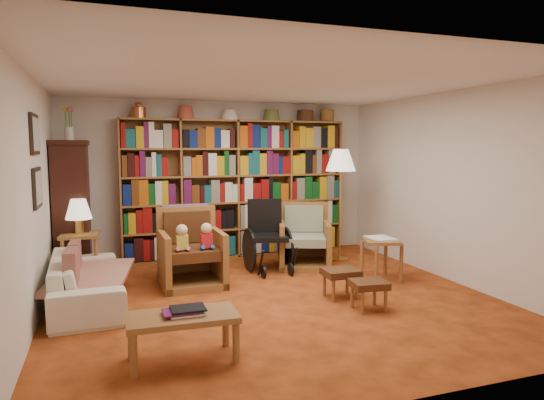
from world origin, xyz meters
name	(u,v)px	position (x,y,z in m)	size (l,w,h in m)	color
floor	(272,298)	(0.00, 0.00, 0.00)	(5.00, 5.00, 0.00)	#BA4E1C
ceiling	(272,82)	(0.00, 0.00, 2.50)	(5.00, 5.00, 0.00)	white
wall_back	(222,179)	(0.00, 2.50, 1.25)	(5.00, 5.00, 0.00)	silver
wall_front	(396,226)	(0.00, -2.50, 1.25)	(5.00, 5.00, 0.00)	silver
wall_left	(32,200)	(-2.50, 0.00, 1.25)	(5.00, 5.00, 0.00)	silver
wall_right	(451,187)	(2.50, 0.00, 1.25)	(5.00, 5.00, 0.00)	silver
bookshelf	(237,184)	(0.20, 2.33, 1.17)	(3.60, 0.30, 2.42)	olive
curio_cabinet	(72,206)	(-2.25, 2.00, 0.95)	(0.50, 0.95, 2.40)	black
framed_pictures	(36,161)	(-2.48, 0.30, 1.62)	(0.03, 0.52, 0.97)	black
sofa	(86,280)	(-2.05, 0.49, 0.27)	(0.73, 1.87, 0.55)	beige
sofa_throw	(91,278)	(-2.00, 0.49, 0.30)	(0.80, 1.48, 0.04)	beige
cushion_left	(75,259)	(-2.18, 0.84, 0.45)	(0.11, 0.36, 0.36)	maroon
cushion_right	(71,274)	(-2.18, 0.14, 0.45)	(0.13, 0.40, 0.40)	maroon
side_table_lamp	(80,245)	(-2.15, 1.49, 0.49)	(0.51, 0.51, 0.65)	olive
table_lamp	(79,210)	(-2.15, 1.49, 0.95)	(0.33, 0.33, 0.45)	gold
armchair_leather	(190,252)	(-0.80, 0.96, 0.41)	(0.80, 0.85, 1.00)	olive
armchair_sage	(302,242)	(0.95, 1.37, 0.36)	(1.01, 1.01, 0.93)	olive
wheelchair	(268,238)	(0.37, 1.27, 0.46)	(0.61, 0.82, 1.02)	black
floor_lamp	(341,165)	(1.63, 1.48, 1.50)	(0.46, 0.46, 1.74)	gold
side_table_papers	(382,247)	(1.61, 0.24, 0.46)	(0.57, 0.57, 0.58)	olive
footstool_a	(341,274)	(0.77, -0.24, 0.28)	(0.42, 0.36, 0.34)	#532916
footstool_b	(369,286)	(0.86, -0.72, 0.26)	(0.42, 0.37, 0.32)	#532916
coffee_table	(183,321)	(-1.25, -1.33, 0.34)	(0.92, 0.48, 0.45)	olive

